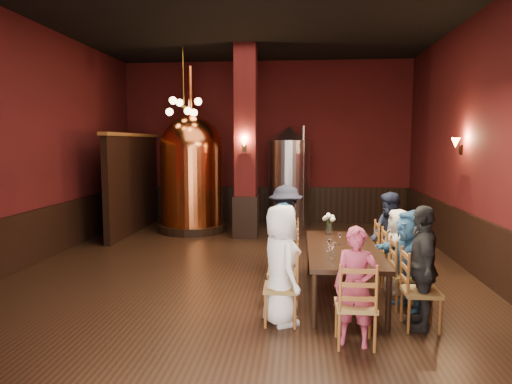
# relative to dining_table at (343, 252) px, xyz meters

# --- Properties ---
(room) EXTENTS (10.00, 10.02, 4.50)m
(room) POSITION_rel_dining_table_xyz_m (-1.58, 1.37, 1.56)
(room) COLOR black
(room) RESTS_ON ground
(wainscot_right) EXTENTS (0.08, 9.90, 1.00)m
(wainscot_right) POSITION_rel_dining_table_xyz_m (2.38, 1.37, -0.19)
(wainscot_right) COLOR black
(wainscot_right) RESTS_ON ground
(wainscot_back) EXTENTS (7.90, 0.08, 1.00)m
(wainscot_back) POSITION_rel_dining_table_xyz_m (-1.58, 6.33, -0.19)
(wainscot_back) COLOR black
(wainscot_back) RESTS_ON ground
(wainscot_left) EXTENTS (0.08, 9.90, 1.00)m
(wainscot_left) POSITION_rel_dining_table_xyz_m (-5.54, 1.37, -0.19)
(wainscot_left) COLOR black
(wainscot_left) RESTS_ON ground
(column) EXTENTS (0.58, 0.58, 4.50)m
(column) POSITION_rel_dining_table_xyz_m (-1.88, 4.17, 1.56)
(column) COLOR #450E0F
(column) RESTS_ON ground
(partition) EXTENTS (0.22, 3.50, 2.40)m
(partition) POSITION_rel_dining_table_xyz_m (-4.78, 4.57, 0.51)
(partition) COLOR black
(partition) RESTS_ON ground
(pendant_cluster) EXTENTS (0.90, 0.90, 1.70)m
(pendant_cluster) POSITION_rel_dining_table_xyz_m (-3.38, 4.27, 2.41)
(pendant_cluster) COLOR #A57226
(pendant_cluster) RESTS_ON room
(sconce_wall) EXTENTS (0.20, 0.20, 0.36)m
(sconce_wall) POSITION_rel_dining_table_xyz_m (2.32, 2.17, 1.51)
(sconce_wall) COLOR black
(sconce_wall) RESTS_ON room
(sconce_column) EXTENTS (0.20, 0.20, 0.36)m
(sconce_column) POSITION_rel_dining_table_xyz_m (-1.88, 3.87, 1.51)
(sconce_column) COLOR black
(sconce_column) RESTS_ON column
(dining_table) EXTENTS (1.00, 2.40, 0.75)m
(dining_table) POSITION_rel_dining_table_xyz_m (0.00, 0.00, 0.00)
(dining_table) COLOR black
(dining_table) RESTS_ON ground
(chair_0) EXTENTS (0.46, 0.46, 0.92)m
(chair_0) POSITION_rel_dining_table_xyz_m (-0.85, -1.00, -0.23)
(chair_0) COLOR brown
(chair_0) RESTS_ON ground
(person_0) EXTENTS (0.71, 0.85, 1.50)m
(person_0) POSITION_rel_dining_table_xyz_m (-0.85, -1.00, 0.06)
(person_0) COLOR white
(person_0) RESTS_ON ground
(chair_1) EXTENTS (0.46, 0.46, 0.92)m
(chair_1) POSITION_rel_dining_table_xyz_m (-0.85, -0.33, -0.23)
(chair_1) COLOR brown
(chair_1) RESTS_ON ground
(person_1) EXTENTS (0.41, 0.53, 1.27)m
(person_1) POSITION_rel_dining_table_xyz_m (-0.85, -0.33, -0.05)
(person_1) COLOR #BE203D
(person_1) RESTS_ON ground
(chair_2) EXTENTS (0.46, 0.46, 0.92)m
(chair_2) POSITION_rel_dining_table_xyz_m (-0.85, 0.33, -0.23)
(chair_2) COLOR brown
(chair_2) RESTS_ON ground
(person_2) EXTENTS (0.48, 0.72, 1.34)m
(person_2) POSITION_rel_dining_table_xyz_m (-0.85, 0.33, -0.02)
(person_2) COLOR navy
(person_2) RESTS_ON ground
(chair_3) EXTENTS (0.46, 0.46, 0.92)m
(chair_3) POSITION_rel_dining_table_xyz_m (-0.85, 1.00, -0.23)
(chair_3) COLOR brown
(chair_3) RESTS_ON ground
(person_3) EXTENTS (0.80, 1.11, 1.55)m
(person_3) POSITION_rel_dining_table_xyz_m (-0.85, 1.00, 0.09)
(person_3) COLOR black
(person_3) RESTS_ON ground
(chair_4) EXTENTS (0.46, 0.46, 0.92)m
(chair_4) POSITION_rel_dining_table_xyz_m (0.85, -1.00, -0.23)
(chair_4) COLOR brown
(chair_4) RESTS_ON ground
(person_4) EXTENTS (0.46, 0.92, 1.51)m
(person_4) POSITION_rel_dining_table_xyz_m (0.85, -1.00, 0.07)
(person_4) COLOR black
(person_4) RESTS_ON ground
(chair_5) EXTENTS (0.46, 0.46, 0.92)m
(chair_5) POSITION_rel_dining_table_xyz_m (0.85, -0.33, -0.23)
(chair_5) COLOR brown
(chair_5) RESTS_ON ground
(person_5) EXTENTS (0.83, 1.32, 1.36)m
(person_5) POSITION_rel_dining_table_xyz_m (0.85, -0.33, -0.01)
(person_5) COLOR #2A577F
(person_5) RESTS_ON ground
(chair_6) EXTENTS (0.46, 0.46, 0.92)m
(chair_6) POSITION_rel_dining_table_xyz_m (0.85, 0.33, -0.23)
(chair_6) COLOR brown
(chair_6) RESTS_ON ground
(person_6) EXTENTS (0.41, 0.63, 1.27)m
(person_6) POSITION_rel_dining_table_xyz_m (0.85, 0.33, -0.05)
(person_6) COLOR #BCB6A6
(person_6) RESTS_ON ground
(chair_7) EXTENTS (0.46, 0.46, 0.92)m
(chair_7) POSITION_rel_dining_table_xyz_m (0.85, 1.00, -0.23)
(chair_7) COLOR brown
(chair_7) RESTS_ON ground
(person_7) EXTENTS (0.56, 0.78, 1.45)m
(person_7) POSITION_rel_dining_table_xyz_m (0.85, 1.00, 0.04)
(person_7) COLOR #181D30
(person_7) RESTS_ON ground
(chair_8) EXTENTS (0.46, 0.46, 0.92)m
(chair_8) POSITION_rel_dining_table_xyz_m (-0.00, -1.55, -0.23)
(chair_8) COLOR brown
(chair_8) RESTS_ON ground
(person_8) EXTENTS (0.55, 0.43, 1.34)m
(person_8) POSITION_rel_dining_table_xyz_m (-0.00, -1.55, -0.02)
(person_8) COLOR #A2364F
(person_8) RESTS_ON ground
(copper_kettle) EXTENTS (1.75, 1.75, 4.12)m
(copper_kettle) POSITION_rel_dining_table_xyz_m (-3.33, 4.78, 0.82)
(copper_kettle) COLOR black
(copper_kettle) RESTS_ON ground
(steel_vessel) EXTENTS (1.35, 1.35, 2.68)m
(steel_vessel) POSITION_rel_dining_table_xyz_m (-0.89, 5.55, 0.65)
(steel_vessel) COLOR #B2B2B7
(steel_vessel) RESTS_ON ground
(rose_vase) EXTENTS (0.21, 0.21, 0.35)m
(rose_vase) POSITION_rel_dining_table_xyz_m (-0.13, 0.94, 0.29)
(rose_vase) COLOR white
(rose_vase) RESTS_ON dining_table
(wine_glass_0) EXTENTS (0.07, 0.07, 0.17)m
(wine_glass_0) POSITION_rel_dining_table_xyz_m (0.25, 0.79, 0.15)
(wine_glass_0) COLOR white
(wine_glass_0) RESTS_ON dining_table
(wine_glass_1) EXTENTS (0.07, 0.07, 0.17)m
(wine_glass_1) POSITION_rel_dining_table_xyz_m (-0.03, 0.18, 0.15)
(wine_glass_1) COLOR white
(wine_glass_1) RESTS_ON dining_table
(wine_glass_2) EXTENTS (0.07, 0.07, 0.17)m
(wine_glass_2) POSITION_rel_dining_table_xyz_m (-0.21, -0.28, 0.15)
(wine_glass_2) COLOR white
(wine_glass_2) RESTS_ON dining_table
(wine_glass_3) EXTENTS (0.07, 0.07, 0.17)m
(wine_glass_3) POSITION_rel_dining_table_xyz_m (0.18, -0.18, 0.15)
(wine_glass_3) COLOR white
(wine_glass_3) RESTS_ON dining_table
(wine_glass_4) EXTENTS (0.07, 0.07, 0.17)m
(wine_glass_4) POSITION_rel_dining_table_xyz_m (0.17, -0.46, 0.15)
(wine_glass_4) COLOR white
(wine_glass_4) RESTS_ON dining_table
(wine_glass_5) EXTENTS (0.07, 0.07, 0.17)m
(wine_glass_5) POSITION_rel_dining_table_xyz_m (0.09, -0.64, 0.15)
(wine_glass_5) COLOR white
(wine_glass_5) RESTS_ON dining_table
(wine_glass_6) EXTENTS (0.07, 0.07, 0.17)m
(wine_glass_6) POSITION_rel_dining_table_xyz_m (0.34, 0.34, 0.15)
(wine_glass_6) COLOR white
(wine_glass_6) RESTS_ON dining_table
(wine_glass_7) EXTENTS (0.07, 0.07, 0.17)m
(wine_glass_7) POSITION_rel_dining_table_xyz_m (-0.22, -0.69, 0.15)
(wine_glass_7) COLOR white
(wine_glass_7) RESTS_ON dining_table
(wine_glass_8) EXTENTS (0.07, 0.07, 0.17)m
(wine_glass_8) POSITION_rel_dining_table_xyz_m (-0.16, -0.46, 0.15)
(wine_glass_8) COLOR white
(wine_glass_8) RESTS_ON dining_table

